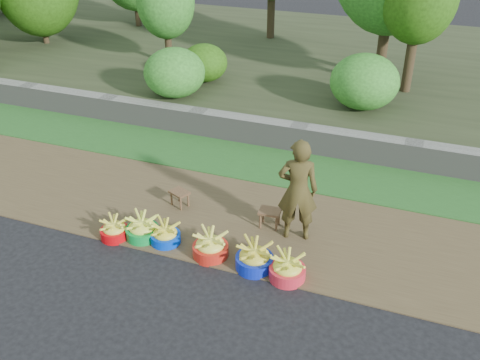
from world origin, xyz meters
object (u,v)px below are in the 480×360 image
at_px(stool_right, 270,214).
at_px(stool_left, 180,194).
at_px(basin_b, 142,229).
at_px(basin_a, 114,230).
at_px(basin_f, 287,268).
at_px(basin_e, 255,258).
at_px(vendor_woman, 298,190).
at_px(basin_d, 210,246).
at_px(basin_c, 165,235).

bearing_deg(stool_right, stool_left, 178.17).
height_order(stool_left, stool_right, stool_right).
bearing_deg(basin_b, basin_a, -160.33).
distance_m(basin_f, stool_right, 1.26).
height_order(basin_e, stool_right, basin_e).
bearing_deg(vendor_woman, basin_b, 6.68).
height_order(basin_b, stool_left, basin_b).
relative_size(basin_b, vendor_woman, 0.31).
bearing_deg(stool_left, basin_b, -98.09).
bearing_deg(basin_d, stool_left, 133.85).
bearing_deg(stool_left, basin_c, -75.96).
distance_m(basin_b, stool_left, 1.03).
height_order(basin_a, basin_e, basin_e).
xyz_separation_m(basin_a, basin_e, (2.27, 0.07, 0.03)).
height_order(basin_d, basin_f, basin_d).
bearing_deg(basin_a, basin_c, 10.71).
bearing_deg(basin_d, basin_f, -4.09).
bearing_deg(basin_e, stool_left, 147.49).
bearing_deg(stool_right, basin_a, -152.81).
bearing_deg(basin_a, basin_f, 0.26).
relative_size(basin_e, basin_f, 1.06).
distance_m(basin_a, basin_f, 2.78).
height_order(basin_b, vendor_woman, vendor_woman).
bearing_deg(basin_e, stool_right, 95.97).
height_order(basin_c, stool_right, basin_c).
relative_size(basin_d, basin_e, 0.97).
relative_size(basin_f, stool_right, 1.44).
bearing_deg(basin_b, basin_f, -3.22).
bearing_deg(vendor_woman, basin_e, 55.24).
distance_m(basin_a, basin_b, 0.43).
xyz_separation_m(basin_c, basin_f, (1.97, -0.14, 0.02)).
bearing_deg(basin_e, vendor_woman, 69.71).
relative_size(basin_a, basin_d, 0.83).
distance_m(basin_b, basin_c, 0.40).
bearing_deg(basin_b, basin_e, -2.43).
distance_m(basin_e, vendor_woman, 1.20).
distance_m(stool_right, vendor_woman, 0.75).
relative_size(basin_c, stool_left, 1.20).
distance_m(basin_b, vendor_woman, 2.47).
xyz_separation_m(basin_d, vendor_woman, (1.04, 0.90, 0.67)).
relative_size(basin_b, basin_e, 0.94).
bearing_deg(basin_b, basin_c, 0.93).
xyz_separation_m(basin_b, basin_d, (1.17, -0.05, 0.01)).
xyz_separation_m(basin_d, basin_f, (1.20, -0.09, -0.01)).
bearing_deg(basin_c, vendor_woman, 25.08).
bearing_deg(basin_d, basin_a, -176.42).
distance_m(basin_b, basin_d, 1.17).
distance_m(basin_e, stool_left, 2.04).
bearing_deg(basin_e, basin_c, 176.67).
bearing_deg(vendor_woman, basin_a, 6.45).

